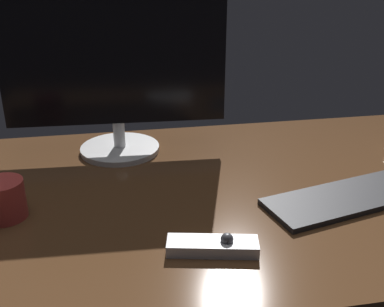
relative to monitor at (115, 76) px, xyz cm
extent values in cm
cube|color=#4C301C|center=(22.69, -26.47, -22.29)|extent=(140.00, 84.00, 2.00)
cylinder|color=silver|center=(0.00, 0.00, -20.57)|extent=(21.72, 21.72, 1.46)
cylinder|color=silver|center=(0.00, 0.00, -16.27)|extent=(3.15, 3.15, 7.12)
cube|color=black|center=(0.00, 0.00, 3.66)|extent=(57.93, 5.09, 32.74)
cube|color=black|center=(49.96, -36.95, -20.65)|extent=(42.67, 22.20, 1.29)
cube|color=#B7B7BC|center=(15.00, -50.57, -20.13)|extent=(17.48, 8.29, 2.33)
sphere|color=#3F3F44|center=(17.55, -51.11, -18.55)|extent=(2.38, 2.38, 2.38)
cylinder|color=#B23833|center=(-24.76, -30.91, -17.19)|extent=(8.90, 8.90, 8.22)
camera|label=1|loc=(-1.37, -119.49, 29.31)|focal=43.08mm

